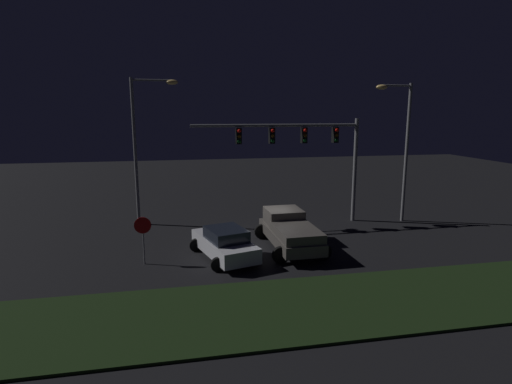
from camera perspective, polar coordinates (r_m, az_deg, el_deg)
The scene contains 8 objects.
ground_plane at distance 22.52m, azimuth 2.06°, elevation -6.71°, with size 80.00×80.00×0.00m, color black.
grass_median at distance 15.41m, azimuth 9.04°, elevation -15.31°, with size 27.71×4.91×0.10m, color black.
pickup_truck at distance 21.12m, azimuth 4.62°, elevation -5.11°, with size 2.94×5.44×1.80m.
car_sedan at distance 19.67m, azimuth -4.38°, elevation -7.12°, with size 3.22×4.72×1.51m.
traffic_signal_gantry at distance 25.18m, azimuth 6.76°, elevation 6.78°, with size 10.32×0.56×6.50m.
street_lamp_left at distance 25.77m, azimuth -15.40°, elevation 7.71°, with size 2.80×0.44×8.88m.
street_lamp_right at distance 27.03m, azimuth 19.54°, elevation 7.20°, with size 2.37×0.44×8.59m.
stop_sign at distance 19.29m, azimuth -15.46°, elevation -5.31°, with size 0.76×0.08×2.23m.
Camera 1 is at (-4.92, -20.89, 6.85)m, focal length 28.74 mm.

